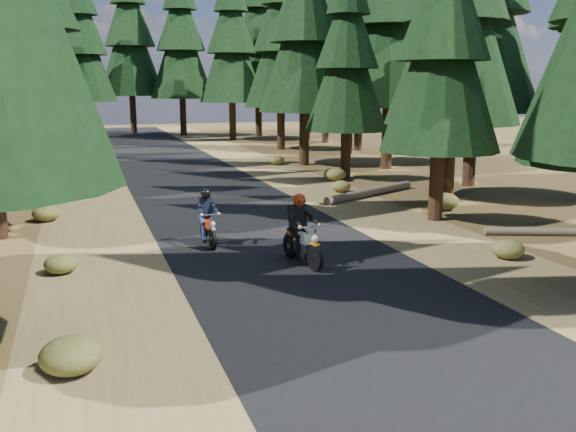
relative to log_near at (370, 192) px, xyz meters
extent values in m
plane|color=#483819|center=(-6.01, -9.30, -0.16)|extent=(120.00, 120.00, 0.00)
cube|color=black|center=(-6.01, -4.30, -0.15)|extent=(6.00, 100.00, 0.01)
cube|color=brown|center=(-10.61, -4.30, -0.16)|extent=(3.20, 100.00, 0.01)
cube|color=brown|center=(-1.41, -4.30, -0.16)|extent=(3.20, 100.00, 0.01)
cylinder|color=black|center=(0.05, -4.82, 2.10)|extent=(0.48, 0.48, 4.52)
cone|color=black|center=(0.05, -4.82, 4.92)|extent=(3.84, 3.84, 5.65)
cylinder|color=black|center=(2.27, -1.91, 2.76)|extent=(0.53, 0.53, 5.84)
cone|color=black|center=(2.27, -1.91, 6.41)|extent=(4.96, 4.96, 7.30)
cylinder|color=black|center=(5.20, 1.04, 3.06)|extent=(0.56, 0.56, 6.43)
cone|color=black|center=(5.20, 1.04, 7.08)|extent=(5.47, 5.47, 8.04)
cylinder|color=black|center=(-12.36, 4.59, 2.70)|extent=(0.53, 0.53, 5.72)
cone|color=black|center=(-12.36, 4.59, 6.27)|extent=(4.86, 4.86, 7.15)
cylinder|color=black|center=(0.97, 4.77, 2.09)|extent=(0.48, 0.48, 4.51)
cone|color=black|center=(0.97, 4.77, 4.91)|extent=(3.83, 3.83, 5.64)
cone|color=black|center=(0.97, 4.77, 6.94)|extent=(2.93, 2.93, 4.06)
cylinder|color=black|center=(4.47, 7.50, 3.08)|extent=(0.56, 0.56, 6.47)
cone|color=black|center=(4.47, 7.50, 7.12)|extent=(5.50, 5.50, 8.09)
cylinder|color=black|center=(-13.01, 11.45, 2.66)|extent=(0.53, 0.53, 5.64)
cone|color=black|center=(-13.01, 11.45, 6.18)|extent=(4.79, 4.79, 7.05)
cylinder|color=black|center=(0.92, 10.43, 2.75)|extent=(0.53, 0.53, 5.83)
cone|color=black|center=(0.92, 10.43, 6.40)|extent=(4.95, 4.95, 7.29)
cylinder|color=black|center=(5.51, 14.85, 2.15)|extent=(0.48, 0.48, 4.61)
cone|color=black|center=(5.51, 14.85, 5.03)|extent=(3.92, 3.92, 5.77)
cone|color=black|center=(5.51, 14.85, 7.11)|extent=(3.00, 3.00, 4.15)
cone|color=black|center=(5.51, 14.85, 9.18)|extent=(2.08, 2.08, 3.46)
cylinder|color=black|center=(-14.13, 18.15, 2.05)|extent=(0.48, 0.48, 4.42)
cone|color=black|center=(-14.13, 18.15, 4.81)|extent=(3.76, 3.76, 5.52)
cone|color=black|center=(-14.13, 18.15, 6.80)|extent=(2.87, 2.87, 3.98)
cone|color=black|center=(-14.13, 18.15, 8.79)|extent=(1.99, 1.99, 3.31)
cylinder|color=black|center=(2.33, 19.11, 2.72)|extent=(0.53, 0.53, 5.76)
cone|color=black|center=(2.33, 19.11, 6.32)|extent=(4.90, 4.90, 7.21)
cone|color=black|center=(2.33, 19.11, 8.92)|extent=(3.75, 3.75, 5.19)
cylinder|color=black|center=(7.02, 22.78, 2.67)|extent=(0.53, 0.53, 5.66)
cone|color=black|center=(7.02, 22.78, 6.21)|extent=(4.81, 4.81, 7.07)
cone|color=black|center=(7.02, 22.78, 8.75)|extent=(3.68, 3.68, 5.09)
cylinder|color=black|center=(6.99, 16.70, 2.84)|extent=(0.54, 0.54, 6.00)
cone|color=black|center=(6.99, 16.70, 6.59)|extent=(5.10, 5.10, 7.50)
cone|color=black|center=(6.99, 16.70, 9.29)|extent=(3.90, 3.90, 5.40)
cylinder|color=black|center=(8.99, 8.70, 2.64)|extent=(0.52, 0.52, 5.60)
cone|color=black|center=(8.99, 8.70, 6.14)|extent=(4.76, 4.76, 7.00)
cone|color=black|center=(8.99, 8.70, 8.66)|extent=(3.64, 3.64, 5.04)
cylinder|color=black|center=(-13.01, 27.70, 3.04)|extent=(0.56, 0.56, 6.40)
cone|color=black|center=(-13.01, 27.70, 7.04)|extent=(5.44, 5.44, 8.00)
cone|color=black|center=(-13.01, 27.70, 9.92)|extent=(4.16, 4.16, 5.76)
cylinder|color=black|center=(0.99, 27.70, 2.84)|extent=(0.54, 0.54, 6.00)
cone|color=black|center=(0.99, 27.70, 6.59)|extent=(5.10, 5.10, 7.50)
cone|color=black|center=(0.99, 27.70, 9.29)|extent=(3.90, 3.90, 5.40)
cylinder|color=black|center=(-16.01, 30.70, 3.24)|extent=(0.57, 0.57, 6.80)
cylinder|color=black|center=(3.99, 30.70, 3.04)|extent=(0.56, 0.56, 6.40)
cone|color=black|center=(3.99, 30.70, 7.04)|extent=(5.44, 5.44, 8.00)
cone|color=black|center=(3.99, 30.70, 9.92)|extent=(4.16, 4.16, 5.76)
cylinder|color=black|center=(-10.01, 33.70, 2.84)|extent=(0.54, 0.54, 6.00)
cone|color=black|center=(-10.01, 33.70, 6.59)|extent=(5.10, 5.10, 7.50)
cone|color=black|center=(-10.01, 33.70, 9.29)|extent=(3.90, 3.90, 5.40)
cylinder|color=black|center=(-2.01, 33.70, 3.04)|extent=(0.56, 0.56, 6.40)
cone|color=black|center=(-2.01, 33.70, 7.04)|extent=(5.44, 5.44, 8.00)
cone|color=black|center=(-2.01, 33.70, 9.92)|extent=(4.16, 4.16, 5.76)
cylinder|color=black|center=(-6.01, 36.70, 3.24)|extent=(0.57, 0.57, 6.80)
cone|color=black|center=(-6.01, 36.70, 7.49)|extent=(5.78, 5.78, 8.50)
cone|color=black|center=(-6.01, 36.70, 10.55)|extent=(4.42, 4.42, 6.12)
cylinder|color=black|center=(6.99, 26.70, 2.84)|extent=(0.54, 0.54, 6.00)
cone|color=black|center=(6.99, 26.70, 6.59)|extent=(5.10, 5.10, 7.50)
cone|color=black|center=(6.99, 26.70, 9.29)|extent=(3.90, 3.90, 5.40)
cylinder|color=#4C4233|center=(0.00, 0.00, 0.00)|extent=(4.92, 2.95, 0.32)
cylinder|color=#4C4233|center=(2.43, -7.99, -0.04)|extent=(4.34, 1.84, 0.24)
ellipsoid|color=#474C1E|center=(-11.50, -7.43, 0.07)|extent=(0.76, 0.76, 0.46)
ellipsoid|color=#474C1E|center=(-0.55, 10.86, 0.10)|extent=(0.87, 0.87, 0.52)
ellipsoid|color=#474C1E|center=(-12.06, -1.08, 0.10)|extent=(0.87, 0.87, 0.52)
ellipsoid|color=#474C1E|center=(-12.72, 8.01, 0.13)|extent=(0.96, 0.96, 0.57)
ellipsoid|color=#474C1E|center=(-0.70, -9.59, 0.09)|extent=(0.83, 0.83, 0.50)
ellipsoid|color=#474C1E|center=(-10.12, 4.14, 0.11)|extent=(0.91, 0.91, 0.54)
ellipsoid|color=#474C1E|center=(1.28, -3.38, 0.14)|extent=(1.01, 1.01, 0.60)
ellipsoid|color=#474C1E|center=(-0.72, 1.27, 0.08)|extent=(0.80, 0.80, 0.48)
ellipsoid|color=#474C1E|center=(0.21, 4.22, 0.15)|extent=(1.03, 1.03, 0.62)
ellipsoid|color=#474C1E|center=(-11.25, -13.09, 0.13)|extent=(0.96, 0.96, 0.58)
cube|color=black|center=(-5.86, -8.49, 1.02)|extent=(0.42, 0.30, 0.56)
sphere|color=#A32906|center=(-5.86, -8.49, 1.44)|extent=(0.36, 0.36, 0.31)
cube|color=black|center=(-7.68, -5.81, 0.89)|extent=(0.35, 0.22, 0.50)
sphere|color=black|center=(-7.68, -5.81, 1.25)|extent=(0.29, 0.29, 0.28)
camera|label=1|loc=(-10.96, -22.85, 4.19)|focal=40.00mm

